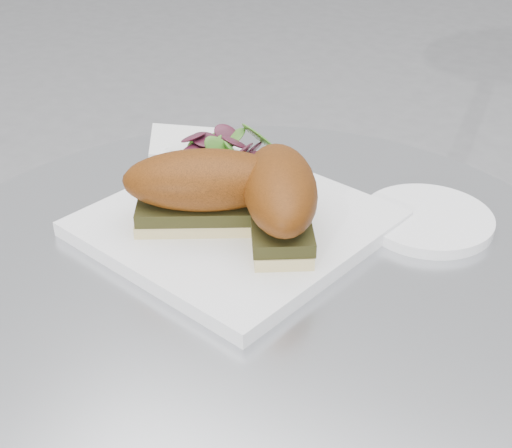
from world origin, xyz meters
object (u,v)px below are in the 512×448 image
(plate, at_px, (235,223))
(sandwich_right, at_px, (280,196))
(sandwich_left, at_px, (206,188))
(saucer, at_px, (427,219))

(plate, xyz_separation_m, sandwich_right, (0.05, -0.01, 0.05))
(plate, xyz_separation_m, sandwich_left, (-0.02, -0.02, 0.05))
(plate, distance_m, sandwich_left, 0.06)
(plate, height_order, sandwich_right, sandwich_right)
(sandwich_left, bearing_deg, saucer, 4.60)
(plate, bearing_deg, saucer, 30.35)
(sandwich_left, height_order, saucer, sandwich_left)
(sandwich_left, xyz_separation_m, saucer, (0.20, 0.13, -0.05))
(plate, distance_m, sandwich_right, 0.07)
(sandwich_left, relative_size, saucer, 1.30)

